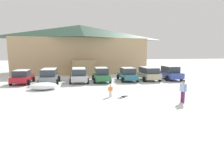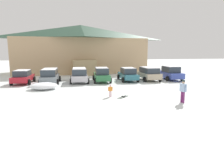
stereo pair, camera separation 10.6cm
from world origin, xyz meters
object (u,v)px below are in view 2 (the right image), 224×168
(ski_lodge, at_px, (81,49))
(skier_adult_in_blue_parka, at_px, (183,90))
(parked_silver_wagon, at_px, (79,75))
(skier_child_in_orange_jacket, at_px, (110,90))
(parked_green_coupe, at_px, (102,75))
(parked_teal_hatchback, at_px, (128,74))
(parked_beige_suv, at_px, (149,73))
(parked_red_sedan, at_px, (23,77))
(pair_of_skis, at_px, (123,97))
(parked_blue_hatchback, at_px, (170,73))
(plowed_snow_pile, at_px, (44,86))
(parked_grey_wagon, at_px, (50,75))

(ski_lodge, height_order, skier_adult_in_blue_parka, ski_lodge)
(parked_silver_wagon, relative_size, skier_child_in_orange_jacket, 4.65)
(parked_green_coupe, bearing_deg, parked_teal_hatchback, 2.19)
(parked_silver_wagon, bearing_deg, ski_lodge, 86.20)
(parked_beige_suv, bearing_deg, ski_lodge, 122.97)
(parked_red_sedan, height_order, parked_silver_wagon, parked_silver_wagon)
(parked_teal_hatchback, bearing_deg, pair_of_skis, -108.00)
(ski_lodge, xyz_separation_m, parked_blue_hatchback, (11.09, -12.27, -3.31))
(parked_beige_suv, distance_m, pair_of_skis, 10.48)
(skier_adult_in_blue_parka, distance_m, plowed_snow_pile, 12.95)
(skier_adult_in_blue_parka, bearing_deg, skier_child_in_orange_jacket, 148.92)
(parked_green_coupe, distance_m, skier_child_in_orange_jacket, 8.46)
(pair_of_skis, bearing_deg, plowed_snow_pile, 144.54)
(parked_beige_suv, relative_size, plowed_snow_pile, 1.58)
(parked_red_sedan, bearing_deg, parked_beige_suv, -1.25)
(ski_lodge, distance_m, parked_silver_wagon, 12.77)
(parked_grey_wagon, bearing_deg, skier_child_in_orange_jacket, -56.64)
(parked_beige_suv, bearing_deg, skier_child_in_orange_jacket, -128.41)
(parked_red_sedan, bearing_deg, skier_adult_in_blue_parka, -40.85)
(skier_adult_in_blue_parka, bearing_deg, parked_beige_suv, 80.61)
(pair_of_skis, bearing_deg, skier_adult_in_blue_parka, -33.77)
(parked_green_coupe, bearing_deg, pair_of_skis, -86.77)
(parked_red_sedan, relative_size, pair_of_skis, 3.67)
(parked_blue_hatchback, distance_m, skier_adult_in_blue_parka, 12.46)
(parked_silver_wagon, xyz_separation_m, parked_blue_hatchback, (11.91, 0.04, -0.03))
(ski_lodge, bearing_deg, parked_silver_wagon, -93.80)
(parked_teal_hatchback, bearing_deg, parked_blue_hatchback, -0.02)
(parked_red_sedan, distance_m, parked_grey_wagon, 3.05)
(parked_blue_hatchback, height_order, plowed_snow_pile, parked_blue_hatchback)
(plowed_snow_pile, bearing_deg, parked_red_sedan, 123.87)
(parked_teal_hatchback, distance_m, plowed_snow_pile, 10.54)
(ski_lodge, distance_m, parked_green_coupe, 12.98)
(parked_grey_wagon, bearing_deg, pair_of_skis, -53.32)
(parked_blue_hatchback, xyz_separation_m, skier_adult_in_blue_parka, (-4.90, -11.46, 0.05))
(parked_grey_wagon, height_order, parked_teal_hatchback, parked_grey_wagon)
(skier_child_in_orange_jacket, bearing_deg, ski_lodge, 93.80)
(ski_lodge, xyz_separation_m, parked_red_sedan, (-7.28, -12.09, -3.40))
(parked_grey_wagon, height_order, parked_green_coupe, parked_green_coupe)
(parked_silver_wagon, height_order, pair_of_skis, parked_silver_wagon)
(ski_lodge, distance_m, parked_blue_hatchback, 16.87)
(skier_child_in_orange_jacket, xyz_separation_m, pair_of_skis, (1.00, -0.35, -0.54))
(plowed_snow_pile, bearing_deg, ski_lodge, 74.82)
(ski_lodge, xyz_separation_m, pair_of_skis, (2.39, -21.19, -4.18))
(ski_lodge, distance_m, parked_red_sedan, 14.51)
(pair_of_skis, bearing_deg, skier_child_in_orange_jacket, 160.57)
(ski_lodge, xyz_separation_m, parked_silver_wagon, (-0.82, -12.31, -3.28))
(parked_green_coupe, height_order, skier_adult_in_blue_parka, parked_green_coupe)
(skier_child_in_orange_jacket, relative_size, pair_of_skis, 0.86)
(pair_of_skis, bearing_deg, parked_silver_wagon, 109.85)
(ski_lodge, height_order, parked_silver_wagon, ski_lodge)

